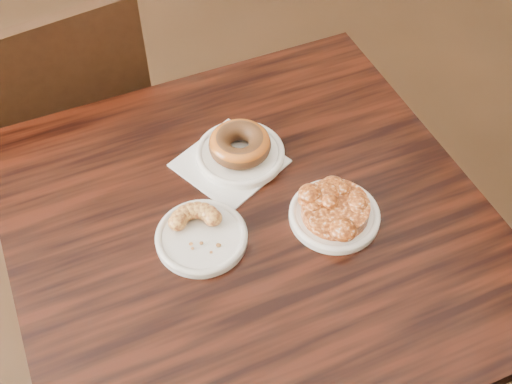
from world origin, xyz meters
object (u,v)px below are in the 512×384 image
object	(u,v)px
glazed_donut	(240,144)
apple_fritter	(336,207)
cruller_fragment	(201,230)
cafe_table	(252,325)
chair_far	(51,131)

from	to	relation	value
glazed_donut	apple_fritter	bearing A→B (deg)	-59.52
glazed_donut	apple_fritter	world-z (taller)	glazed_donut
glazed_donut	apple_fritter	xyz separation A→B (m)	(0.11, -0.19, -0.01)
cruller_fragment	cafe_table	bearing A→B (deg)	4.86
cafe_table	cruller_fragment	size ratio (longest dim) A/B	7.64
chair_far	cruller_fragment	size ratio (longest dim) A/B	8.58
cafe_table	cruller_fragment	xyz separation A→B (m)	(-0.09, -0.01, 0.40)
chair_far	apple_fritter	distance (m)	0.90
cafe_table	glazed_donut	xyz separation A→B (m)	(0.03, 0.15, 0.41)
chair_far	glazed_donut	world-z (taller)	chair_far
glazed_donut	apple_fritter	size ratio (longest dim) A/B	0.73
cafe_table	glazed_donut	distance (m)	0.44
cafe_table	chair_far	size ratio (longest dim) A/B	0.89
cafe_table	apple_fritter	bearing A→B (deg)	-19.72
glazed_donut	cruller_fragment	size ratio (longest dim) A/B	1.09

